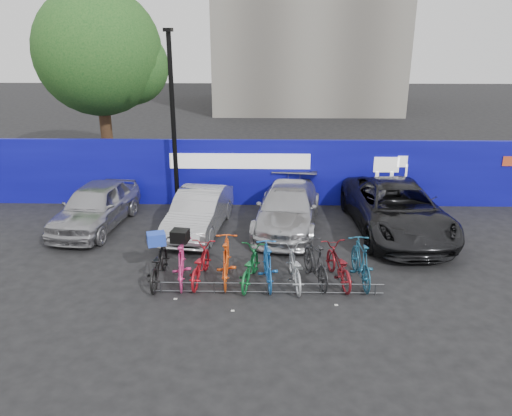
{
  "coord_description": "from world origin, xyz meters",
  "views": [
    {
      "loc": [
        -0.06,
        -11.31,
        6.05
      ],
      "look_at": [
        -0.34,
        2.0,
        1.28
      ],
      "focal_mm": 35.0,
      "sensor_mm": 36.0,
      "label": 1
    }
  ],
  "objects_px": {
    "car_0": "(96,206)",
    "car_1": "(199,212)",
    "bike_rack": "(268,288)",
    "bike_2": "(200,264)",
    "bike_4": "(250,267)",
    "bike_9": "(361,262)",
    "car_2": "(288,208)",
    "car_3": "(396,209)",
    "bike_3": "(226,260)",
    "lamppost": "(173,118)",
    "bike_8": "(338,265)",
    "bike_6": "(294,267)",
    "bike_0": "(158,263)",
    "bike_1": "(181,262)",
    "bike_5": "(268,264)",
    "tree": "(104,55)",
    "bike_7": "(316,262)"
  },
  "relations": [
    {
      "from": "bike_2",
      "to": "car_3",
      "type": "bearing_deg",
      "value": -143.5
    },
    {
      "from": "car_2",
      "to": "bike_8",
      "type": "distance_m",
      "value": 3.86
    },
    {
      "from": "lamppost",
      "to": "bike_9",
      "type": "relative_size",
      "value": 3.25
    },
    {
      "from": "car_3",
      "to": "bike_9",
      "type": "distance_m",
      "value": 3.75
    },
    {
      "from": "car_1",
      "to": "car_2",
      "type": "xyz_separation_m",
      "value": [
        2.8,
        0.37,
        0.02
      ]
    },
    {
      "from": "car_0",
      "to": "bike_3",
      "type": "height_order",
      "value": "car_0"
    },
    {
      "from": "car_1",
      "to": "bike_9",
      "type": "distance_m",
      "value": 5.58
    },
    {
      "from": "car_3",
      "to": "bike_4",
      "type": "relative_size",
      "value": 3.23
    },
    {
      "from": "bike_3",
      "to": "bike_5",
      "type": "relative_size",
      "value": 1.08
    },
    {
      "from": "tree",
      "to": "bike_6",
      "type": "height_order",
      "value": "tree"
    },
    {
      "from": "lamppost",
      "to": "bike_6",
      "type": "distance_m",
      "value": 7.28
    },
    {
      "from": "bike_6",
      "to": "bike_0",
      "type": "bearing_deg",
      "value": -6.99
    },
    {
      "from": "bike_rack",
      "to": "car_2",
      "type": "distance_m",
      "value": 4.41
    },
    {
      "from": "lamppost",
      "to": "car_3",
      "type": "bearing_deg",
      "value": -15.39
    },
    {
      "from": "bike_2",
      "to": "bike_9",
      "type": "relative_size",
      "value": 0.94
    },
    {
      "from": "bike_rack",
      "to": "bike_1",
      "type": "xyz_separation_m",
      "value": [
        -2.17,
        0.6,
        0.39
      ]
    },
    {
      "from": "bike_rack",
      "to": "bike_9",
      "type": "xyz_separation_m",
      "value": [
        2.34,
        0.67,
        0.4
      ]
    },
    {
      "from": "lamppost",
      "to": "bike_3",
      "type": "bearing_deg",
      "value": -68.01
    },
    {
      "from": "car_2",
      "to": "bike_5",
      "type": "relative_size",
      "value": 2.63
    },
    {
      "from": "car_1",
      "to": "bike_4",
      "type": "distance_m",
      "value": 3.83
    },
    {
      "from": "bike_rack",
      "to": "bike_2",
      "type": "bearing_deg",
      "value": 159.16
    },
    {
      "from": "bike_3",
      "to": "bike_rack",
      "type": "bearing_deg",
      "value": 145.4
    },
    {
      "from": "bike_5",
      "to": "bike_9",
      "type": "bearing_deg",
      "value": 177.42
    },
    {
      "from": "lamppost",
      "to": "car_0",
      "type": "bearing_deg",
      "value": -143.24
    },
    {
      "from": "car_0",
      "to": "bike_5",
      "type": "relative_size",
      "value": 2.39
    },
    {
      "from": "bike_1",
      "to": "bike_2",
      "type": "height_order",
      "value": "bike_1"
    },
    {
      "from": "bike_2",
      "to": "bike_5",
      "type": "distance_m",
      "value": 1.71
    },
    {
      "from": "car_3",
      "to": "bike_3",
      "type": "height_order",
      "value": "car_3"
    },
    {
      "from": "bike_3",
      "to": "car_3",
      "type": "bearing_deg",
      "value": -148.46
    },
    {
      "from": "car_0",
      "to": "car_1",
      "type": "relative_size",
      "value": 1.06
    },
    {
      "from": "bike_3",
      "to": "bike_2",
      "type": "bearing_deg",
      "value": 0.03
    },
    {
      "from": "bike_1",
      "to": "car_3",
      "type": "bearing_deg",
      "value": -158.34
    },
    {
      "from": "bike_5",
      "to": "bike_4",
      "type": "bearing_deg",
      "value": -5.73
    },
    {
      "from": "car_3",
      "to": "bike_7",
      "type": "xyz_separation_m",
      "value": [
        -2.82,
        -3.35,
        -0.23
      ]
    },
    {
      "from": "car_2",
      "to": "car_3",
      "type": "height_order",
      "value": "car_3"
    },
    {
      "from": "tree",
      "to": "car_3",
      "type": "bearing_deg",
      "value": -31.61
    },
    {
      "from": "bike_1",
      "to": "bike_5",
      "type": "distance_m",
      "value": 2.17
    },
    {
      "from": "bike_8",
      "to": "bike_0",
      "type": "bearing_deg",
      "value": -10.51
    },
    {
      "from": "bike_8",
      "to": "bike_rack",
      "type": "bearing_deg",
      "value": 8.88
    },
    {
      "from": "bike_3",
      "to": "bike_6",
      "type": "xyz_separation_m",
      "value": [
        1.71,
        -0.17,
        -0.11
      ]
    },
    {
      "from": "car_3",
      "to": "bike_2",
      "type": "height_order",
      "value": "car_3"
    },
    {
      "from": "bike_9",
      "to": "bike_8",
      "type": "bearing_deg",
      "value": -1.49
    },
    {
      "from": "bike_rack",
      "to": "bike_2",
      "type": "height_order",
      "value": "bike_2"
    },
    {
      "from": "lamppost",
      "to": "bike_4",
      "type": "xyz_separation_m",
      "value": [
        2.74,
        -5.47,
        -2.81
      ]
    },
    {
      "from": "bike_5",
      "to": "bike_9",
      "type": "xyz_separation_m",
      "value": [
        2.35,
        0.13,
        0.03
      ]
    },
    {
      "from": "lamppost",
      "to": "bike_5",
      "type": "height_order",
      "value": "lamppost"
    },
    {
      "from": "bike_0",
      "to": "car_3",
      "type": "bearing_deg",
      "value": -153.84
    },
    {
      "from": "bike_8",
      "to": "car_3",
      "type": "bearing_deg",
      "value": -134.86
    },
    {
      "from": "bike_4",
      "to": "bike_7",
      "type": "height_order",
      "value": "bike_7"
    },
    {
      "from": "car_0",
      "to": "bike_4",
      "type": "xyz_separation_m",
      "value": [
        5.08,
        -3.72,
        -0.27
      ]
    }
  ]
}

